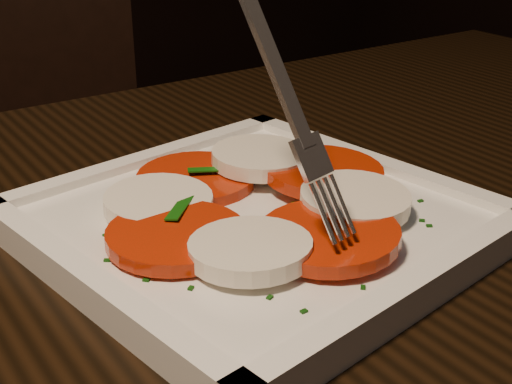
# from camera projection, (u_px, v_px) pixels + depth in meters

# --- Properties ---
(chair) EXTENTS (0.54, 0.54, 0.93)m
(chair) POSITION_uv_depth(u_px,v_px,m) (16.00, 149.00, 1.18)
(chair) COLOR black
(chair) RESTS_ON ground
(plate) EXTENTS (0.29, 0.29, 0.01)m
(plate) POSITION_uv_depth(u_px,v_px,m) (256.00, 225.00, 0.45)
(plate) COLOR white
(plate) RESTS_ON table
(caprese_salad) EXTENTS (0.21, 0.21, 0.02)m
(caprese_salad) POSITION_uv_depth(u_px,v_px,m) (256.00, 201.00, 0.44)
(caprese_salad) COLOR red
(caprese_salad) RESTS_ON plate
(fork) EXTENTS (0.06, 0.11, 0.16)m
(fork) POSITION_uv_depth(u_px,v_px,m) (258.00, 66.00, 0.38)
(fork) COLOR white
(fork) RESTS_ON caprese_salad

